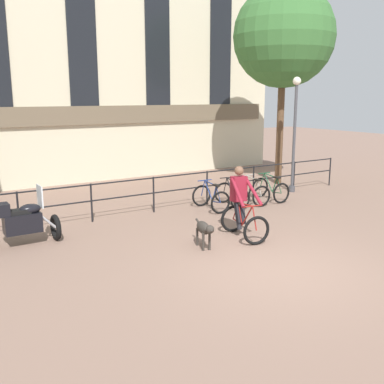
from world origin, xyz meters
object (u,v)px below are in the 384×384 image
Objects in this scene: dog at (204,229)px; parked_bicycle_mid_left at (232,195)px; parked_bicycle_mid_right at (252,192)px; parked_motorcycle at (22,222)px; parked_bicycle_far_end at (271,189)px; cyclist_with_bike at (242,206)px; parked_bicycle_near_lamp at (211,198)px; street_lamp at (295,128)px.

parked_bicycle_mid_left is at bearing 56.60° from dog.
parked_bicycle_mid_right is at bearing -171.31° from parked_bicycle_mid_left.
dog is 0.62× the size of parked_motorcycle.
parked_bicycle_mid_left is 1.58m from parked_bicycle_far_end.
parked_bicycle_mid_right is at bearing 2.05° from parked_bicycle_far_end.
parked_motorcycle is 1.33× the size of parked_bicycle_mid_left.
cyclist_with_bike is 3.53m from parked_bicycle_mid_right.
parked_bicycle_mid_left is (6.24, 0.40, -0.20)m from parked_motorcycle.
parked_bicycle_near_lamp is (2.10, 2.77, -0.09)m from dog.
parked_bicycle_near_lamp and parked_bicycle_far_end have the same top height.
cyclist_with_bike is at bearing 65.58° from parked_bicycle_mid_left.
parked_motorcycle reaches higher than dog.
parked_bicycle_near_lamp is (5.45, 0.40, -0.20)m from parked_motorcycle.
parked_bicycle_near_lamp and parked_bicycle_mid_left have the same top height.
dog is 0.25× the size of street_lamp.
dog is 7.11m from street_lamp.
street_lamp is at bearing -84.46° from parked_motorcycle.
parked_bicycle_near_lamp is 4.38m from street_lamp.
parked_motorcycle is at bearing 157.64° from dog.
parked_bicycle_far_end is (4.46, 2.77, -0.09)m from dog.
street_lamp is (1.55, 0.59, 1.88)m from parked_bicycle_far_end.
parked_bicycle_far_end is (0.79, -0.00, -0.00)m from parked_bicycle_mid_right.
parked_bicycle_far_end is (7.82, 0.40, -0.20)m from parked_motorcycle.
street_lamp is at bearing -157.15° from parked_bicycle_far_end.
parked_bicycle_far_end is at bearing -87.56° from parked_motorcycle.
cyclist_with_bike is 3.04m from parked_bicycle_mid_left.
parked_motorcycle is 1.36× the size of parked_bicycle_mid_right.
parked_motorcycle is (-3.36, 2.37, 0.11)m from dog.
parked_bicycle_far_end is (2.36, -0.00, 0.00)m from parked_bicycle_near_lamp.
parked_bicycle_mid_left is (0.79, 0.00, 0.00)m from parked_bicycle_near_lamp.
street_lamp is (4.77, 3.11, 1.47)m from cyclist_with_bike.
dog is (-1.24, -0.24, -0.31)m from cyclist_with_bike.
parked_bicycle_near_lamp is 0.95× the size of parked_bicycle_mid_left.
cyclist_with_bike reaches higher than dog.
parked_bicycle_near_lamp is 0.97× the size of parked_bicycle_mid_right.
parked_bicycle_mid_right is (3.67, 2.77, -0.09)m from dog.
dog is 4.00m from parked_bicycle_mid_left.
cyclist_with_bike is 1.07× the size of parked_motorcycle.
parked_bicycle_mid_left and parked_bicycle_mid_right have the same top height.
street_lamp reaches higher than parked_bicycle_mid_left.
parked_bicycle_far_end is at bearing -174.25° from parked_bicycle_mid_right.
dog is at bearing 33.85° from parked_bicycle_far_end.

